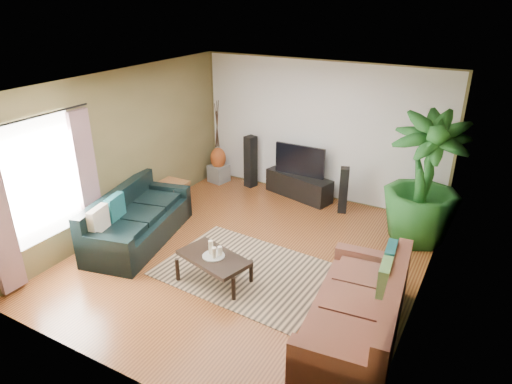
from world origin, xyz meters
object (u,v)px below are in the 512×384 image
Objects in this scene: sofa_left at (138,217)px; coffee_table at (214,269)px; sofa_right at (356,306)px; side_table at (172,196)px; television at (300,160)px; speaker_right at (343,190)px; tv_stand at (299,186)px; speaker_left at (251,162)px; vase at (218,158)px; pedestal at (219,173)px; potted_plant at (424,180)px.

sofa_left is 1.81m from coffee_table.
sofa_right is (3.86, -0.51, 0.00)m from sofa_left.
sofa_left is at bearing -77.93° from side_table.
sofa_left is 3.33m from television.
sofa_left is at bearing -118.85° from television.
side_table is at bearing 156.86° from coffee_table.
speaker_right reaches higher than side_table.
speaker_left reaches higher than tv_stand.
sofa_left is 1.53× the size of tv_stand.
television reaches higher than sofa_right.
coffee_table is 3.56m from speaker_left.
vase is 1.63m from side_table.
speaker_left is 0.84m from pedestal.
speaker_left is at bearing -22.12° from sofa_left.
vase is (-2.02, 3.19, 0.32)m from coffee_table.
potted_plant is 4.50m from side_table.
potted_plant is (3.56, -0.64, 0.53)m from speaker_left.
potted_plant reaches higher than sofa_right.
sofa_left reaches higher than side_table.
sofa_left is at bearing -177.78° from coffee_table.
coffee_table is at bearing -115.53° from sofa_left.
coffee_table is at bearing -57.68° from vase.
vase is (-1.86, -0.11, 0.30)m from tv_stand.
vase is (-0.26, 2.79, 0.11)m from sofa_left.
vase is at bearing 90.38° from side_table.
television is at bearing 3.40° from pedestal.
tv_stand is 1.36× the size of television.
television is 1.14m from speaker_left.
sofa_right is at bearing -30.48° from speaker_left.
sofa_left is 2.82m from pedestal.
sofa_right reaches higher than tv_stand.
side_table is at bearing -98.24° from speaker_left.
pedestal is (-2.87, 0.14, -0.26)m from speaker_right.
potted_plant reaches higher than tv_stand.
sofa_right is 4.10m from tv_stand.
coffee_table is 2.56m from side_table.
speaker_right is at bearing 1.03° from tv_stand.
speaker_right reaches higher than vase.
sofa_right is at bearing -110.22° from sofa_left.
speaker_left is (-3.38, 3.41, 0.13)m from sofa_right.
sofa_right is at bearing -22.30° from side_table.
vase is (-1.86, -0.11, -0.24)m from television.
pedestal is 0.35m from vase.
coffee_table is at bearing -57.68° from pedestal.
coffee_table is 1.86× the size of side_table.
pedestal is (-4.30, 0.53, -0.90)m from potted_plant.
potted_plant is at bearing 14.14° from side_table.
sofa_right is 3.98× the size of side_table.
television is at bearing -152.51° from sofa_right.
television is 2.83× the size of pedestal.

